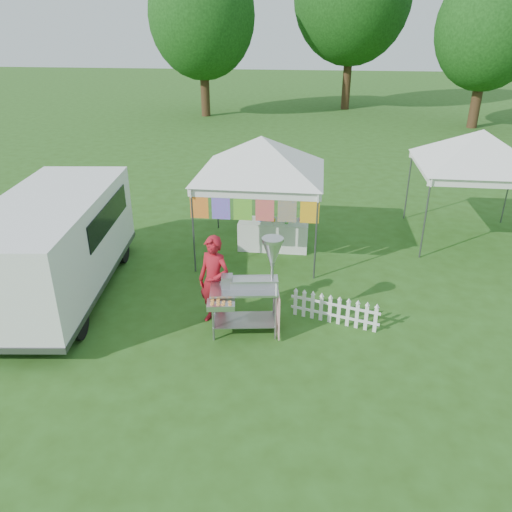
# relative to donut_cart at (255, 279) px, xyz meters

# --- Properties ---
(ground) EXTENTS (120.00, 120.00, 0.00)m
(ground) POSITION_rel_donut_cart_xyz_m (-0.34, 0.32, -1.14)
(ground) COLOR #2A4F16
(ground) RESTS_ON ground
(canopy_main) EXTENTS (4.24, 4.24, 3.45)m
(canopy_main) POSITION_rel_donut_cart_xyz_m (-0.34, 3.81, 1.84)
(canopy_main) COLOR #59595E
(canopy_main) RESTS_ON ground
(canopy_right) EXTENTS (4.24, 4.24, 3.45)m
(canopy_right) POSITION_rel_donut_cart_xyz_m (5.16, 5.32, 1.85)
(canopy_right) COLOR #59595E
(canopy_right) RESTS_ON ground
(tree_left) EXTENTS (6.40, 6.40, 9.53)m
(tree_left) POSITION_rel_donut_cart_xyz_m (-6.34, 24.32, 4.69)
(tree_left) COLOR #3B2915
(tree_left) RESTS_ON ground
(tree_right) EXTENTS (5.60, 5.60, 8.42)m
(tree_right) POSITION_rel_donut_cart_xyz_m (9.66, 22.32, 4.04)
(tree_right) COLOR #3B2915
(tree_right) RESTS_ON ground
(donut_cart) EXTENTS (1.41, 1.14, 1.94)m
(donut_cart) POSITION_rel_donut_cart_xyz_m (0.00, 0.00, 0.00)
(donut_cart) COLOR gray
(donut_cart) RESTS_ON ground
(vendor) EXTENTS (0.79, 0.66, 1.84)m
(vendor) POSITION_rel_donut_cart_xyz_m (-0.83, 0.26, -0.23)
(vendor) COLOR maroon
(vendor) RESTS_ON ground
(cargo_van) EXTENTS (2.73, 5.48, 2.19)m
(cargo_van) POSITION_rel_donut_cart_xyz_m (-4.43, 1.06, 0.04)
(cargo_van) COLOR white
(cargo_van) RESTS_ON ground
(picket_fence) EXTENTS (1.74, 0.51, 0.56)m
(picket_fence) POSITION_rel_donut_cart_xyz_m (1.51, 0.50, -0.86)
(picket_fence) COLOR white
(picket_fence) RESTS_ON ground
(display_table) EXTENTS (1.80, 0.70, 0.76)m
(display_table) POSITION_rel_donut_cart_xyz_m (-0.03, 4.00, -0.76)
(display_table) COLOR white
(display_table) RESTS_ON ground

